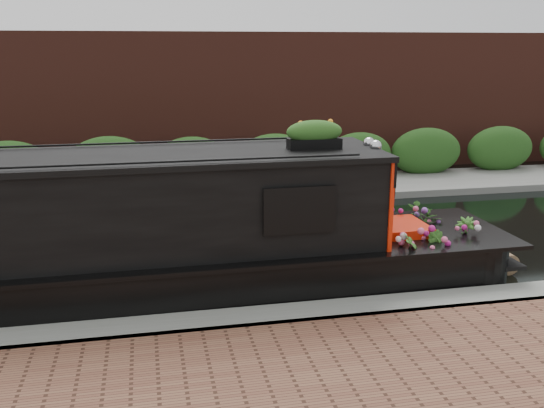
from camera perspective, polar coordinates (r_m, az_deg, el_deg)
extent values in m
plane|color=black|center=(11.07, -5.47, -4.52)|extent=(80.00, 80.00, 0.00)
cube|color=gray|center=(8.06, -2.73, -12.14)|extent=(40.00, 0.60, 0.50)
cube|color=slate|center=(15.09, -7.29, 0.66)|extent=(40.00, 2.40, 0.34)
cube|color=#224B19|center=(15.96, -7.56, 1.43)|extent=(40.00, 1.10, 2.80)
cube|color=#4F241B|center=(18.01, -8.09, 2.94)|extent=(40.00, 1.00, 8.00)
cube|color=black|center=(8.84, -20.04, -0.71)|extent=(9.18, 1.81, 1.35)
cube|color=black|center=(8.69, -20.45, 3.82)|extent=(9.33, 1.96, 0.08)
cube|color=red|center=(9.34, 9.16, 0.81)|extent=(0.07, 1.74, 1.35)
cube|color=black|center=(8.11, 2.63, -0.61)|extent=(0.90, 0.04, 0.55)
cube|color=red|center=(9.73, 11.84, -3.18)|extent=(0.80, 0.90, 0.50)
sphere|color=silver|center=(9.06, 9.73, 5.41)|extent=(0.18, 0.18, 0.18)
sphere|color=silver|center=(9.32, 9.11, 5.69)|extent=(0.18, 0.18, 0.18)
cube|color=black|center=(8.90, 3.99, 5.71)|extent=(0.78, 0.28, 0.15)
ellipsoid|color=orange|center=(8.87, 4.02, 6.95)|extent=(0.86, 0.30, 0.24)
imported|color=#306120|center=(8.99, 12.84, -4.49)|extent=(0.34, 0.37, 0.58)
imported|color=#306120|center=(9.33, 15.30, -4.06)|extent=(0.38, 0.37, 0.54)
imported|color=#306120|center=(10.41, 14.26, -1.72)|extent=(0.74, 0.71, 0.64)
imported|color=#306120|center=(9.94, 17.70, -2.90)|extent=(0.47, 0.47, 0.59)
imported|color=#306120|center=(10.31, 10.50, -1.74)|extent=(0.23, 0.33, 0.62)
cylinder|color=#836345|center=(10.76, 20.92, -5.06)|extent=(0.35, 0.42, 0.35)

